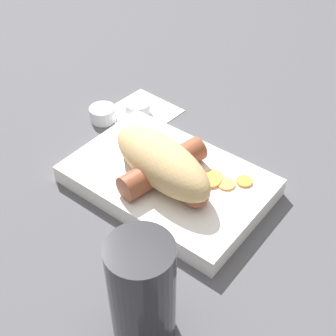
{
  "coord_description": "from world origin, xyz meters",
  "views": [
    {
      "loc": [
        -0.3,
        0.38,
        0.46
      ],
      "look_at": [
        0.0,
        0.0,
        0.04
      ],
      "focal_mm": 50.0,
      "sensor_mm": 36.0,
      "label": 1
    }
  ],
  "objects": [
    {
      "name": "napkin",
      "position": [
        0.15,
        -0.12,
        0.0
      ],
      "size": [
        0.11,
        0.11,
        0.0
      ],
      "color": "white",
      "rests_on": "ground_plane"
    },
    {
      "name": "drink_glass",
      "position": [
        -0.11,
        0.19,
        0.07
      ],
      "size": [
        0.07,
        0.07,
        0.14
      ],
      "color": "#333338",
      "rests_on": "ground_plane"
    },
    {
      "name": "bread_roll",
      "position": [
        0.0,
        0.01,
        0.06
      ],
      "size": [
        0.19,
        0.1,
        0.06
      ],
      "color": "tan",
      "rests_on": "food_tray"
    },
    {
      "name": "pickled_veggies",
      "position": [
        -0.07,
        -0.03,
        0.03
      ],
      "size": [
        0.07,
        0.06,
        0.0
      ],
      "color": "orange",
      "rests_on": "food_tray"
    },
    {
      "name": "condiment_cup_near",
      "position": [
        0.15,
        -0.11,
        0.01
      ],
      "size": [
        0.04,
        0.04,
        0.02
      ],
      "color": "silver",
      "rests_on": "ground_plane"
    },
    {
      "name": "condiment_cup_far",
      "position": [
        0.19,
        -0.06,
        0.01
      ],
      "size": [
        0.04,
        0.04,
        0.02
      ],
      "color": "silver",
      "rests_on": "ground_plane"
    },
    {
      "name": "sausage",
      "position": [
        0.0,
        0.01,
        0.05
      ],
      "size": [
        0.16,
        0.14,
        0.04
      ],
      "color": "brown",
      "rests_on": "food_tray"
    },
    {
      "name": "food_tray",
      "position": [
        0.0,
        0.0,
        0.01
      ],
      "size": [
        0.27,
        0.18,
        0.03
      ],
      "color": "white",
      "rests_on": "ground_plane"
    },
    {
      "name": "ground_plane",
      "position": [
        0.0,
        0.0,
        0.0
      ],
      "size": [
        3.0,
        3.0,
        0.0
      ],
      "primitive_type": "plane",
      "color": "#4C4C51"
    }
  ]
}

